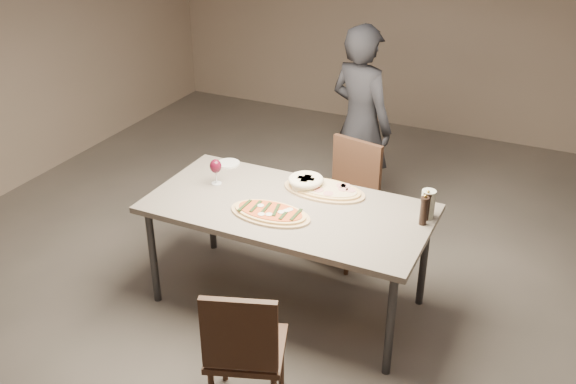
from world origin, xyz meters
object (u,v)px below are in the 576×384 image
at_px(ham_pizza, 324,189).
at_px(bread_basket, 306,182).
at_px(zucchini_pizza, 270,213).
at_px(chair_far, 348,194).
at_px(chair_near, 244,346).
at_px(pepper_mill_left, 424,210).
at_px(dining_table, 288,214).
at_px(carafe, 428,204).
at_px(diner, 361,124).

bearing_deg(ham_pizza, bread_basket, -154.96).
xyz_separation_m(zucchini_pizza, chair_far, (0.18, 0.92, -0.27)).
relative_size(zucchini_pizza, chair_near, 0.62).
height_order(pepper_mill_left, chair_near, pepper_mill_left).
xyz_separation_m(dining_table, bread_basket, (0.01, 0.27, 0.11)).
height_order(carafe, chair_near, carafe).
xyz_separation_m(chair_far, diner, (-0.14, 0.61, 0.31)).
height_order(zucchini_pizza, pepper_mill_left, pepper_mill_left).
height_order(zucchini_pizza, carafe, carafe).
height_order(ham_pizza, carafe, carafe).
relative_size(chair_near, chair_far, 0.95).
distance_m(carafe, chair_far, 0.94).
height_order(pepper_mill_left, diner, diner).
height_order(dining_table, chair_near, chair_near).
distance_m(zucchini_pizza, carafe, 0.96).
xyz_separation_m(bread_basket, carafe, (0.82, -0.03, 0.04)).
height_order(ham_pizza, pepper_mill_left, pepper_mill_left).
bearing_deg(ham_pizza, chair_far, 109.50).
bearing_deg(chair_near, chair_far, 73.62).
bearing_deg(chair_far, diner, -65.48).
xyz_separation_m(pepper_mill_left, carafe, (0.00, 0.10, -0.00)).
bearing_deg(bread_basket, ham_pizza, 6.05).
relative_size(bread_basket, pepper_mill_left, 1.17).
distance_m(zucchini_pizza, chair_near, 0.94).
bearing_deg(diner, bread_basket, 112.62).
relative_size(pepper_mill_left, chair_far, 0.23).
bearing_deg(pepper_mill_left, zucchini_pizza, -161.36).
xyz_separation_m(dining_table, chair_near, (0.22, -1.01, -0.22)).
xyz_separation_m(zucchini_pizza, carafe, (0.88, 0.39, 0.07)).
distance_m(chair_near, chair_far, 1.77).
bearing_deg(pepper_mill_left, carafe, 90.00).
relative_size(dining_table, pepper_mill_left, 8.94).
relative_size(dining_table, carafe, 9.92).
bearing_deg(diner, dining_table, 112.27).
xyz_separation_m(zucchini_pizza, bread_basket, (0.05, 0.42, 0.03)).
xyz_separation_m(zucchini_pizza, ham_pizza, (0.18, 0.43, -0.00)).
height_order(zucchini_pizza, ham_pizza, zucchini_pizza).
xyz_separation_m(ham_pizza, chair_near, (0.09, -1.29, -0.29)).
bearing_deg(zucchini_pizza, dining_table, 59.95).
bearing_deg(dining_table, chair_far, 80.42).
xyz_separation_m(pepper_mill_left, chair_far, (-0.70, 0.62, -0.34)).
bearing_deg(carafe, zucchini_pizza, -155.96).
bearing_deg(pepper_mill_left, bread_basket, 171.56).
distance_m(chair_far, diner, 0.70).
bearing_deg(bread_basket, dining_table, -91.12).
relative_size(dining_table, bread_basket, 7.64).
height_order(bread_basket, chair_near, chair_near).
bearing_deg(ham_pizza, dining_table, -96.45).
height_order(carafe, chair_far, carafe).
xyz_separation_m(ham_pizza, carafe, (0.70, -0.04, 0.07)).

